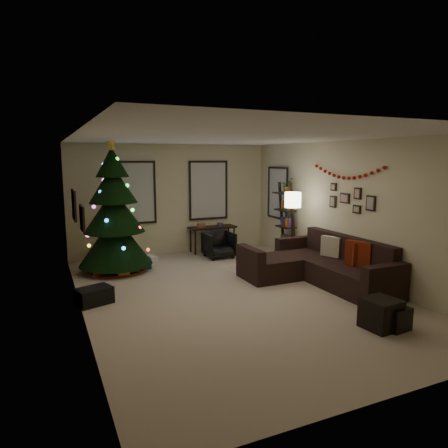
{
  "coord_description": "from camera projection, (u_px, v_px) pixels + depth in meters",
  "views": [
    {
      "loc": [
        -2.97,
        -6.21,
        2.34
      ],
      "look_at": [
        0.1,
        0.6,
        1.15
      ],
      "focal_mm": 32.76,
      "sensor_mm": 36.0,
      "label": 1
    }
  ],
  "objects": [
    {
      "name": "ottoman_near",
      "position": [
        381.0,
        314.0,
        5.68
      ],
      "size": [
        0.48,
        0.48,
        0.42
      ],
      "primitive_type": "cube",
      "rotation": [
        0.0,
        0.0,
        0.08
      ],
      "color": "black",
      "rests_on": "floor"
    },
    {
      "name": "desk",
      "position": [
        212.0,
        229.0,
        10.37
      ],
      "size": [
        1.2,
        0.43,
        0.65
      ],
      "color": "black",
      "rests_on": "floor"
    },
    {
      "name": "storage_bin",
      "position": [
        94.0,
        296.0,
        6.65
      ],
      "size": [
        0.64,
        0.53,
        0.27
      ],
      "primitive_type": "cube",
      "rotation": [
        0.0,
        0.0,
        0.34
      ],
      "color": "black",
      "rests_on": "floor"
    },
    {
      "name": "wall_right",
      "position": [
        349.0,
        210.0,
        7.97
      ],
      "size": [
        0.0,
        7.0,
        7.0
      ],
      "primitive_type": "plane",
      "rotation": [
        1.57,
        0.0,
        -1.57
      ],
      "color": "beige",
      "rests_on": "floor"
    },
    {
      "name": "wall_left",
      "position": [
        78.0,
        228.0,
        5.94
      ],
      "size": [
        0.0,
        7.0,
        7.0
      ],
      "primitive_type": "plane",
      "rotation": [
        1.57,
        0.0,
        1.57
      ],
      "color": "beige",
      "rests_on": "floor"
    },
    {
      "name": "bookshelf",
      "position": [
        286.0,
        222.0,
        9.66
      ],
      "size": [
        0.3,
        0.53,
        1.81
      ],
      "color": "black",
      "rests_on": "floor"
    },
    {
      "name": "ceiling",
      "position": [
        233.0,
        137.0,
        6.74
      ],
      "size": [
        7.0,
        7.0,
        0.0
      ],
      "primitive_type": "plane",
      "rotation": [
        3.14,
        0.0,
        0.0
      ],
      "color": "white",
      "rests_on": "floor"
    },
    {
      "name": "art_abstract",
      "position": [
        82.0,
        218.0,
        5.5
      ],
      "size": [
        0.04,
        0.45,
        0.35
      ],
      "color": "black",
      "rests_on": "wall_left"
    },
    {
      "name": "garland",
      "position": [
        347.0,
        172.0,
        7.88
      ],
      "size": [
        0.08,
        1.9,
        0.3
      ],
      "primitive_type": null,
      "color": "#A5140C",
      "rests_on": "wall_right"
    },
    {
      "name": "pillow_red_a",
      "position": [
        359.0,
        254.0,
        7.38
      ],
      "size": [
        0.31,
        0.49,
        0.48
      ],
      "primitive_type": "cube",
      "rotation": [
        0.0,
        0.0,
        0.42
      ],
      "color": "maroon",
      "rests_on": "sofa"
    },
    {
      "name": "gallery",
      "position": [
        351.0,
        199.0,
        7.86
      ],
      "size": [
        0.03,
        1.25,
        0.54
      ],
      "color": "black",
      "rests_on": "wall_right"
    },
    {
      "name": "window_back_left",
      "position": [
        134.0,
        193.0,
        9.66
      ],
      "size": [
        1.05,
        0.06,
        1.5
      ],
      "color": "#728CB2",
      "rests_on": "wall_back"
    },
    {
      "name": "potted_plant",
      "position": [
        287.0,
        183.0,
        9.53
      ],
      "size": [
        0.53,
        0.52,
        0.44
      ],
      "primitive_type": "imported",
      "rotation": [
        0.0,
        0.0,
        0.73
      ],
      "color": "#4C4C4C",
      "rests_on": "bookshelf"
    },
    {
      "name": "floor",
      "position": [
        233.0,
        294.0,
        7.17
      ],
      "size": [
        7.0,
        7.0,
        0.0
      ],
      "primitive_type": "plane",
      "color": "#BBA68D",
      "rests_on": "ground"
    },
    {
      "name": "wall_front",
      "position": [
        395.0,
        267.0,
        3.81
      ],
      "size": [
        5.0,
        0.0,
        5.0
      ],
      "primitive_type": "plane",
      "rotation": [
        -1.57,
        0.0,
        0.0
      ],
      "color": "beige",
      "rests_on": "floor"
    },
    {
      "name": "presents",
      "position": [
        131.0,
        266.0,
        8.61
      ],
      "size": [
        1.43,
        1.01,
        0.3
      ],
      "rotation": [
        0.0,
        0.0,
        -0.01
      ],
      "color": "#14591E",
      "rests_on": "floor"
    },
    {
      "name": "floor_lamp",
      "position": [
        293.0,
        205.0,
        8.75
      ],
      "size": [
        0.35,
        0.35,
        1.64
      ],
      "rotation": [
        0.0,
        0.0,
        -0.15
      ],
      "color": "black",
      "rests_on": "floor"
    },
    {
      "name": "christmas_tree",
      "position": [
        114.0,
        216.0,
        8.48
      ],
      "size": [
        1.52,
        1.52,
        2.82
      ],
      "rotation": [
        0.0,
        0.0,
        -0.13
      ],
      "color": "black",
      "rests_on": "floor"
    },
    {
      "name": "sofa",
      "position": [
        319.0,
        267.0,
        7.87
      ],
      "size": [
        1.92,
        2.79,
        0.88
      ],
      "color": "black",
      "rests_on": "floor"
    },
    {
      "name": "stocking_right",
      "position": [
        179.0,
        196.0,
        10.23
      ],
      "size": [
        0.2,
        0.05,
        0.36
      ],
      "color": "#990F0C",
      "rests_on": "wall_back"
    },
    {
      "name": "window_back_right",
      "position": [
        208.0,
        190.0,
        10.44
      ],
      "size": [
        1.05,
        0.06,
        1.5
      ],
      "color": "#728CB2",
      "rests_on": "wall_back"
    },
    {
      "name": "window_right_wall",
      "position": [
        278.0,
        193.0,
        10.23
      ],
      "size": [
        0.06,
        0.9,
        1.3
      ],
      "color": "#728CB2",
      "rests_on": "wall_right"
    },
    {
      "name": "stocking_left",
      "position": [
        166.0,
        193.0,
        10.08
      ],
      "size": [
        0.2,
        0.05,
        0.36
      ],
      "color": "#990F0C",
      "rests_on": "wall_back"
    },
    {
      "name": "ottoman_far",
      "position": [
        394.0,
        318.0,
        5.68
      ],
      "size": [
        0.37,
        0.37,
        0.32
      ],
      "primitive_type": "cube",
      "rotation": [
        0.0,
        0.0,
        0.1
      ],
      "color": "black",
      "rests_on": "floor"
    },
    {
      "name": "pillow_cream",
      "position": [
        331.0,
        246.0,
        8.08
      ],
      "size": [
        0.25,
        0.41,
        0.4
      ],
      "primitive_type": "cube",
      "rotation": [
        0.0,
        0.0,
        0.38
      ],
      "color": "beige",
      "rests_on": "sofa"
    },
    {
      "name": "art_map",
      "position": [
        74.0,
        205.0,
        6.71
      ],
      "size": [
        0.04,
        0.6,
        0.5
      ],
      "color": "black",
      "rests_on": "wall_left"
    },
    {
      "name": "desk_chair",
      "position": [
        219.0,
        245.0,
        9.78
      ],
      "size": [
        0.61,
        0.57,
        0.62
      ],
      "primitive_type": "imported",
      "rotation": [
        0.0,
        0.0,
        0.0
      ],
      "color": "black",
      "rests_on": "floor"
    },
    {
      "name": "wall_back",
      "position": [
        172.0,
        199.0,
        10.11
      ],
      "size": [
        5.0,
        0.0,
        5.0
      ],
      "primitive_type": "plane",
      "rotation": [
        1.57,
        0.0,
        0.0
      ],
      "color": "beige",
      "rests_on": "floor"
    },
    {
      "name": "pillow_red_b",
      "position": [
        353.0,
        252.0,
        7.52
      ],
      "size": [
        0.25,
        0.41,
        0.4
      ],
      "primitive_type": "cube",
      "rotation": [
        0.0,
        0.0,
        -0.38
      ],
      "color": "maroon",
      "rests_on": "sofa"
    }
  ]
}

